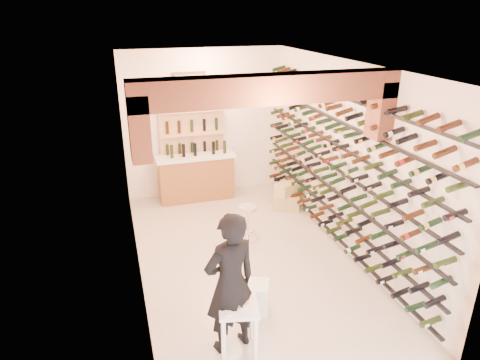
% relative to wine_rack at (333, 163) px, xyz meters
% --- Properties ---
extents(ground, '(6.00, 6.00, 0.00)m').
position_rel_wine_rack_xyz_m(ground, '(-1.53, 0.00, -1.55)').
color(ground, beige).
rests_on(ground, ground).
extents(room_shell, '(3.52, 6.02, 3.21)m').
position_rel_wine_rack_xyz_m(room_shell, '(-1.53, -0.26, 0.70)').
color(room_shell, white).
rests_on(room_shell, ground).
extents(wine_rack, '(0.32, 5.70, 2.56)m').
position_rel_wine_rack_xyz_m(wine_rack, '(0.00, 0.00, 0.00)').
color(wine_rack, black).
rests_on(wine_rack, ground).
extents(back_counter, '(1.70, 0.62, 1.29)m').
position_rel_wine_rack_xyz_m(back_counter, '(-1.83, 2.65, -1.02)').
color(back_counter, '#9C6130').
rests_on(back_counter, ground).
extents(back_shelving, '(1.40, 0.31, 2.73)m').
position_rel_wine_rack_xyz_m(back_shelving, '(-1.83, 2.89, -0.38)').
color(back_shelving, tan).
rests_on(back_shelving, ground).
extents(tasting_table, '(0.56, 0.56, 0.82)m').
position_rel_wine_rack_xyz_m(tasting_table, '(-2.26, -2.03, -0.99)').
color(tasting_table, white).
rests_on(tasting_table, ground).
extents(white_stool, '(0.46, 0.46, 0.44)m').
position_rel_wine_rack_xyz_m(white_stool, '(-1.81, -1.38, -1.33)').
color(white_stool, white).
rests_on(white_stool, ground).
extents(person, '(0.76, 0.59, 1.85)m').
position_rel_wine_rack_xyz_m(person, '(-2.33, -1.92, -0.62)').
color(person, black).
rests_on(person, ground).
extents(chrome_barstool, '(0.35, 0.35, 0.67)m').
position_rel_wine_rack_xyz_m(chrome_barstool, '(-1.31, 0.55, -1.16)').
color(chrome_barstool, silver).
rests_on(chrome_barstool, ground).
extents(crate_lower, '(0.64, 0.55, 0.32)m').
position_rel_wine_rack_xyz_m(crate_lower, '(-0.13, 1.56, -1.39)').
color(crate_lower, tan).
rests_on(crate_lower, ground).
extents(crate_upper, '(0.54, 0.47, 0.26)m').
position_rel_wine_rack_xyz_m(crate_upper, '(-0.13, 1.56, -1.09)').
color(crate_upper, tan).
rests_on(crate_upper, crate_lower).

